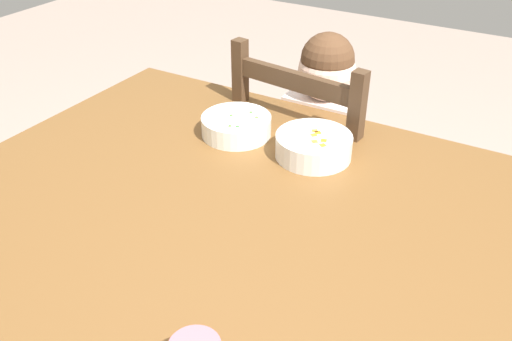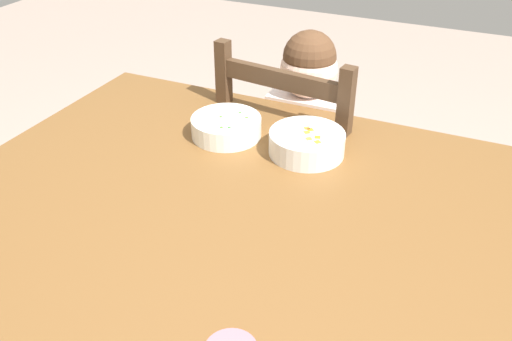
# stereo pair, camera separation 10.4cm
# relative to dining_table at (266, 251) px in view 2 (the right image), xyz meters

# --- Properties ---
(dining_table) EXTENTS (1.48, 1.06, 0.78)m
(dining_table) POSITION_rel_dining_table_xyz_m (0.00, 0.00, 0.00)
(dining_table) COLOR brown
(dining_table) RESTS_ON ground
(dining_chair) EXTENTS (0.47, 0.47, 0.97)m
(dining_chair) POSITION_rel_dining_table_xyz_m (-0.13, 0.58, -0.22)
(dining_chair) COLOR #493320
(dining_chair) RESTS_ON ground
(child_figure) EXTENTS (0.32, 0.31, 0.98)m
(child_figure) POSITION_rel_dining_table_xyz_m (-0.12, 0.57, -0.04)
(child_figure) COLOR white
(child_figure) RESTS_ON ground
(bowl_of_peas) EXTENTS (0.18, 0.18, 0.05)m
(bowl_of_peas) POSITION_rel_dining_table_xyz_m (-0.24, 0.28, 0.12)
(bowl_of_peas) COLOR white
(bowl_of_peas) RESTS_ON dining_table
(bowl_of_carrots) EXTENTS (0.19, 0.19, 0.06)m
(bowl_of_carrots) POSITION_rel_dining_table_xyz_m (-0.01, 0.28, 0.12)
(bowl_of_carrots) COLOR white
(bowl_of_carrots) RESTS_ON dining_table
(spoon) EXTENTS (0.11, 0.11, 0.01)m
(spoon) POSITION_rel_dining_table_xyz_m (-0.08, 0.30, 0.10)
(spoon) COLOR silver
(spoon) RESTS_ON dining_table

